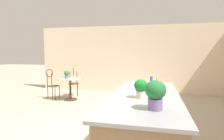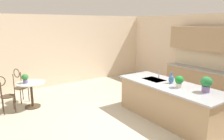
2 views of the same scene
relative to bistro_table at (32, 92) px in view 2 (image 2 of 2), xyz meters
The scene contains 14 objects.
ground_plane 3.08m from the bistro_table, 36.54° to the left, with size 40.00×40.00×0.00m, color #B2A893.
wall_back 6.07m from the bistro_table, 65.88° to the left, with size 9.00×0.12×2.70m, color beige.
wall_left_window 2.72m from the bistro_table, 134.86° to the left, with size 0.12×7.80×2.70m, color beige.
kitchen_island 3.83m from the bistro_table, 44.12° to the left, with size 2.80×1.06×0.92m.
back_counter_run 5.43m from the bistro_table, 67.78° to the left, with size 2.44×0.64×1.52m.
upper_cabinet_run 5.59m from the bistro_table, 67.68° to the left, with size 2.40×0.36×0.76m.
bistro_table is the anchor object (origin of this frame).
chair_near_window 0.69m from the bistro_table, 89.04° to the right, with size 0.39×0.49×1.04m.
chair_by_island 0.70m from the bistro_table, 164.44° to the right, with size 0.52×0.51×1.04m.
sink_faucet 3.65m from the bistro_table, 52.28° to the left, with size 0.02×0.02×0.22m, color #B2B5BA.
potted_plant_on_table 0.47m from the bistro_table, 100.84° to the right, with size 0.19×0.19×0.26m.
potted_plant_counter_far 4.63m from the bistro_table, 38.11° to the left, with size 0.25×0.25×0.35m.
potted_plant_counter_near 4.07m from the bistro_table, 40.57° to the left, with size 0.20×0.20×0.28m.
vase_on_counter 3.90m from the bistro_table, 45.56° to the left, with size 0.13×0.13×0.29m.
Camera 2 is at (3.64, -3.17, 2.40)m, focal length 33.91 mm.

